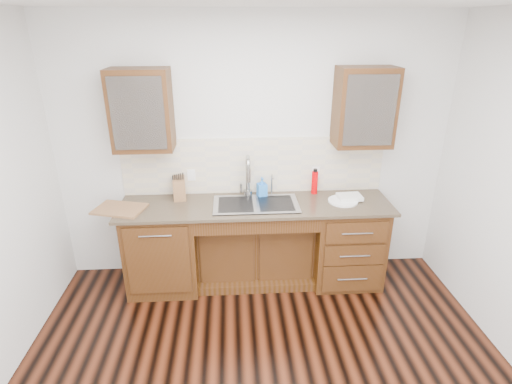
{
  "coord_description": "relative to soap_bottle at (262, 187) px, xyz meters",
  "views": [
    {
      "loc": [
        -0.23,
        -2.17,
        2.56
      ],
      "look_at": [
        0.0,
        1.4,
        1.05
      ],
      "focal_mm": 28.0,
      "sensor_mm": 36.0,
      "label": 1
    }
  ],
  "objects": [
    {
      "name": "base_cabinet_center",
      "position": [
        -0.08,
        -0.09,
        -0.66
      ],
      "size": [
        1.2,
        0.44,
        0.7
      ],
      "primitive_type": "cube",
      "color": "#593014",
      "rests_on": "ground"
    },
    {
      "name": "cutting_board",
      "position": [
        -1.39,
        -0.25,
        -0.09
      ],
      "size": [
        0.53,
        0.43,
        0.02
      ],
      "primitive_type": "cube",
      "rotation": [
        0.0,
        0.0,
        -0.27
      ],
      "color": "brown",
      "rests_on": "countertop"
    },
    {
      "name": "sink",
      "position": [
        -0.08,
        -0.21,
        -0.19
      ],
      "size": [
        0.84,
        0.46,
        0.19
      ],
      "primitive_type": "cube",
      "color": "#9E9EA5",
      "rests_on": "countertop"
    },
    {
      "name": "backsplash",
      "position": [
        -0.08,
        0.12,
        0.19
      ],
      "size": [
        2.7,
        0.02,
        0.59
      ],
      "primitive_type": "cube",
      "color": "beige",
      "rests_on": "wall_back"
    },
    {
      "name": "countertop",
      "position": [
        -0.08,
        -0.19,
        -0.12
      ],
      "size": [
        2.7,
        0.65,
        0.03
      ],
      "primitive_type": "cube",
      "color": "#84705B",
      "rests_on": "base_cabinet_left"
    },
    {
      "name": "base_cabinet_right",
      "position": [
        0.87,
        -0.18,
        -0.57
      ],
      "size": [
        0.7,
        0.62,
        0.88
      ],
      "primitive_type": "cube",
      "color": "#593014",
      "rests_on": "ground"
    },
    {
      "name": "wall_back",
      "position": [
        -0.08,
        0.18,
        0.34
      ],
      "size": [
        4.0,
        0.1,
        2.7
      ],
      "primitive_type": "cube",
      "color": "silver",
      "rests_on": "ground"
    },
    {
      "name": "plate",
      "position": [
        0.8,
        -0.19,
        -0.09
      ],
      "size": [
        0.36,
        0.36,
        0.02
      ],
      "primitive_type": "cylinder",
      "rotation": [
        0.0,
        0.0,
        -0.23
      ],
      "color": "white",
      "rests_on": "countertop"
    },
    {
      "name": "cup_left_a",
      "position": [
        -1.17,
        -0.04,
        0.76
      ],
      "size": [
        0.13,
        0.13,
        0.1
      ],
      "primitive_type": "imported",
      "rotation": [
        0.0,
        0.0,
        -0.09
      ],
      "color": "silver",
      "rests_on": "upper_cabinet_left"
    },
    {
      "name": "outlet_right",
      "position": [
        0.57,
        0.11,
        0.11
      ],
      "size": [
        0.08,
        0.01,
        0.12
      ],
      "primitive_type": "cube",
      "color": "white",
      "rests_on": "backsplash"
    },
    {
      "name": "upper_cabinet_left",
      "position": [
        -1.13,
        -0.04,
        0.81
      ],
      "size": [
        0.55,
        0.34,
        0.75
      ],
      "primitive_type": "cube",
      "color": "#593014",
      "rests_on": "wall_back"
    },
    {
      "name": "water_bottle",
      "position": [
        0.56,
        0.04,
        0.02
      ],
      "size": [
        0.07,
        0.07,
        0.24
      ],
      "primitive_type": "cylinder",
      "rotation": [
        0.0,
        0.0,
        -0.11
      ],
      "color": "#D90005",
      "rests_on": "countertop"
    },
    {
      "name": "base_cabinet_left",
      "position": [
        -1.03,
        -0.18,
        -0.57
      ],
      "size": [
        0.7,
        0.62,
        0.88
      ],
      "primitive_type": "cube",
      "color": "#593014",
      "rests_on": "ground"
    },
    {
      "name": "filter_tap",
      "position": [
        0.1,
        0.03,
        0.02
      ],
      "size": [
        0.02,
        0.02,
        0.24
      ],
      "primitive_type": "cylinder",
      "color": "#999993",
      "rests_on": "countertop"
    },
    {
      "name": "soap_bottle",
      "position": [
        0.0,
        0.0,
        0.0
      ],
      "size": [
        0.11,
        0.11,
        0.21
      ],
      "primitive_type": "imported",
      "rotation": [
        0.0,
        0.0,
        0.25
      ],
      "color": "#2B7EE1",
      "rests_on": "countertop"
    },
    {
      "name": "upper_cabinet_right",
      "position": [
        0.97,
        -0.04,
        0.81
      ],
      "size": [
        0.55,
        0.34,
        0.75
      ],
      "primitive_type": "cube",
      "color": "#593014",
      "rests_on": "wall_back"
    },
    {
      "name": "cup_right_b",
      "position": [
        1.03,
        -0.04,
        0.76
      ],
      "size": [
        0.11,
        0.11,
        0.09
      ],
      "primitive_type": "imported",
      "rotation": [
        0.0,
        0.0,
        -0.23
      ],
      "color": "white",
      "rests_on": "upper_cabinet_right"
    },
    {
      "name": "outlet_left",
      "position": [
        -0.73,
        0.11,
        0.11
      ],
      "size": [
        0.08,
        0.01,
        0.12
      ],
      "primitive_type": "cube",
      "color": "white",
      "rests_on": "backsplash"
    },
    {
      "name": "dish_towel",
      "position": [
        0.88,
        -0.15,
        -0.07
      ],
      "size": [
        0.25,
        0.19,
        0.04
      ],
      "primitive_type": "cube",
      "rotation": [
        0.0,
        0.0,
        0.06
      ],
      "color": "white",
      "rests_on": "plate"
    },
    {
      "name": "cup_right_a",
      "position": [
        0.9,
        -0.04,
        0.76
      ],
      "size": [
        0.16,
        0.16,
        0.1
      ],
      "primitive_type": "imported",
      "rotation": [
        0.0,
        0.0,
        -0.33
      ],
      "color": "white",
      "rests_on": "upper_cabinet_right"
    },
    {
      "name": "faucet",
      "position": [
        -0.15,
        0.02,
        0.1
      ],
      "size": [
        0.04,
        0.04,
        0.4
      ],
      "primitive_type": "cylinder",
      "color": "#999993",
      "rests_on": "countertop"
    },
    {
      "name": "knife_block",
      "position": [
        -0.84,
        0.0,
        0.01
      ],
      "size": [
        0.14,
        0.21,
        0.22
      ],
      "primitive_type": "cube",
      "rotation": [
        0.0,
        0.0,
        0.12
      ],
      "color": "#A98C50",
      "rests_on": "countertop"
    },
    {
      "name": "cup_left_b",
      "position": [
        -1.07,
        -0.04,
        0.76
      ],
      "size": [
        0.12,
        0.12,
        0.09
      ],
      "primitive_type": "imported",
      "rotation": [
        0.0,
        0.0,
        0.29
      ],
      "color": "silver",
      "rests_on": "upper_cabinet_left"
    }
  ]
}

